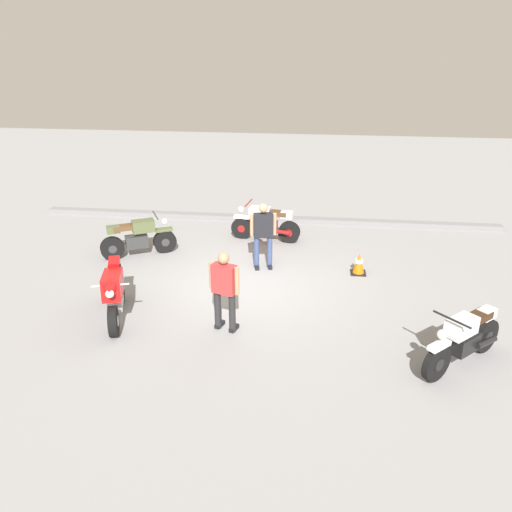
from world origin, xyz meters
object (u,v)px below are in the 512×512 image
object	(u,v)px
motorcycle_silver_cruiser	(465,339)
motorcycle_cream_vintage	(266,224)
motorcycle_red_sportbike	(114,292)
traffic_cone	(359,263)
motorcycle_olive_vintage	(138,238)
person_in_red_shirt	(224,287)
person_in_black_shirt	(263,232)

from	to	relation	value
motorcycle_silver_cruiser	motorcycle_cream_vintage	size ratio (longest dim) A/B	0.82
motorcycle_silver_cruiser	motorcycle_cream_vintage	bearing A→B (deg)	-97.62
motorcycle_red_sportbike	traffic_cone	size ratio (longest dim) A/B	3.62
motorcycle_olive_vintage	person_in_red_shirt	xyz separation A→B (m)	(2.87, -3.38, 0.44)
motorcycle_red_sportbike	person_in_red_shirt	distance (m)	2.30
motorcycle_olive_vintage	motorcycle_cream_vintage	bearing A→B (deg)	-2.20
motorcycle_cream_vintage	motorcycle_red_sportbike	bearing A→B (deg)	69.23
person_in_black_shirt	traffic_cone	xyz separation A→B (m)	(2.32, -0.08, -0.67)
motorcycle_silver_cruiser	motorcycle_cream_vintage	xyz separation A→B (m)	(-3.99, 5.54, -0.03)
person_in_black_shirt	motorcycle_cream_vintage	bearing A→B (deg)	170.87
motorcycle_red_sportbike	motorcycle_silver_cruiser	bearing A→B (deg)	65.57
motorcycle_silver_cruiser	motorcycle_red_sportbike	bearing A→B (deg)	-50.73
motorcycle_olive_vintage	person_in_black_shirt	size ratio (longest dim) A/B	1.10
person_in_black_shirt	person_in_red_shirt	distance (m)	3.06
person_in_red_shirt	traffic_cone	xyz separation A→B (m)	(2.74, 2.95, -0.66)
traffic_cone	person_in_black_shirt	bearing A→B (deg)	178.00
motorcycle_red_sportbike	traffic_cone	world-z (taller)	motorcycle_red_sportbike
motorcycle_olive_vintage	person_in_red_shirt	bearing A→B (deg)	-77.15
traffic_cone	motorcycle_silver_cruiser	bearing A→B (deg)	-66.82
motorcycle_silver_cruiser	person_in_red_shirt	world-z (taller)	person_in_red_shirt
motorcycle_silver_cruiser	person_in_black_shirt	distance (m)	5.36
motorcycle_cream_vintage	traffic_cone	distance (m)	3.12
motorcycle_silver_cruiser	motorcycle_olive_vintage	world-z (taller)	motorcycle_silver_cruiser
motorcycle_silver_cruiser	motorcycle_red_sportbike	xyz separation A→B (m)	(-6.55, 0.84, 0.07)
motorcycle_cream_vintage	person_in_red_shirt	world-z (taller)	person_in_red_shirt
motorcycle_cream_vintage	person_in_black_shirt	world-z (taller)	person_in_black_shirt
person_in_black_shirt	motorcycle_olive_vintage	bearing A→B (deg)	-109.10
person_in_red_shirt	motorcycle_silver_cruiser	bearing A→B (deg)	-79.37
motorcycle_cream_vintage	motorcycle_red_sportbike	distance (m)	5.35
person_in_black_shirt	traffic_cone	size ratio (longest dim) A/B	3.11
motorcycle_silver_cruiser	motorcycle_olive_vintage	distance (m)	8.22
motorcycle_red_sportbike	person_in_red_shirt	xyz separation A→B (m)	(2.27, -0.18, 0.33)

